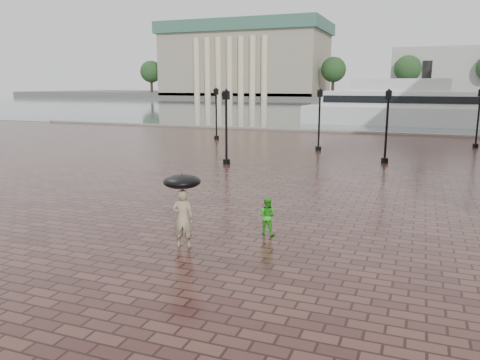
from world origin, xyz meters
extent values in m
plane|color=#331917|center=(0.00, 0.00, 0.00)|extent=(300.00, 300.00, 0.00)
plane|color=#4B575B|center=(0.00, 92.00, 0.00)|extent=(240.00, 240.00, 0.00)
cube|color=slate|center=(0.00, 32.00, 0.00)|extent=(80.00, 0.60, 0.30)
cube|color=#4C4C47|center=(0.00, 160.00, 1.00)|extent=(300.00, 60.00, 2.00)
cube|color=gray|center=(-55.00, 145.00, 12.00)|extent=(55.00, 30.00, 22.00)
cube|color=#34604D|center=(-55.00, 145.00, 24.00)|extent=(57.00, 32.00, 4.00)
cube|color=#A09E98|center=(10.00, 150.00, 9.00)|extent=(30.00, 22.00, 14.00)
cylinder|color=#2D2119|center=(-90.00, 138.00, 4.00)|extent=(1.00, 1.00, 8.00)
sphere|color=#1E3B1A|center=(-90.00, 138.00, 9.50)|extent=(8.00, 8.00, 8.00)
cylinder|color=#2D2119|center=(-67.50, 138.00, 4.00)|extent=(1.00, 1.00, 8.00)
sphere|color=#1E3B1A|center=(-67.50, 138.00, 9.50)|extent=(8.00, 8.00, 8.00)
cylinder|color=#2D2119|center=(-45.00, 138.00, 4.00)|extent=(1.00, 1.00, 8.00)
sphere|color=#1E3B1A|center=(-45.00, 138.00, 9.50)|extent=(8.00, 8.00, 8.00)
cylinder|color=#2D2119|center=(-22.50, 138.00, 4.00)|extent=(1.00, 1.00, 8.00)
sphere|color=#1E3B1A|center=(-22.50, 138.00, 9.50)|extent=(8.00, 8.00, 8.00)
cylinder|color=#2D2119|center=(0.00, 138.00, 4.00)|extent=(1.00, 1.00, 8.00)
sphere|color=#1E3B1A|center=(0.00, 138.00, 9.50)|extent=(8.00, 8.00, 8.00)
cylinder|color=black|center=(-6.00, 10.00, 0.15)|extent=(0.44, 0.44, 0.30)
cylinder|color=black|center=(-6.00, 10.00, 2.00)|extent=(0.14, 0.14, 4.00)
cube|color=black|center=(-6.00, 10.00, 4.15)|extent=(0.35, 0.35, 0.50)
sphere|color=beige|center=(-6.00, 10.00, 4.15)|extent=(0.28, 0.28, 0.28)
cylinder|color=black|center=(3.00, 14.00, 0.15)|extent=(0.44, 0.44, 0.30)
cylinder|color=black|center=(3.00, 14.00, 2.00)|extent=(0.14, 0.14, 4.00)
cube|color=black|center=(3.00, 14.00, 4.15)|extent=(0.35, 0.35, 0.50)
sphere|color=beige|center=(3.00, 14.00, 4.15)|extent=(0.28, 0.28, 0.28)
cylinder|color=black|center=(-12.00, 22.00, 0.15)|extent=(0.44, 0.44, 0.30)
cylinder|color=black|center=(-12.00, 22.00, 2.00)|extent=(0.14, 0.14, 4.00)
cube|color=black|center=(-12.00, 22.00, 4.15)|extent=(0.35, 0.35, 0.50)
sphere|color=beige|center=(-12.00, 22.00, 4.15)|extent=(0.28, 0.28, 0.28)
cylinder|color=black|center=(9.00, 24.00, 0.15)|extent=(0.44, 0.44, 0.30)
cylinder|color=black|center=(9.00, 24.00, 2.00)|extent=(0.14, 0.14, 4.00)
cylinder|color=black|center=(-2.00, 18.00, 0.15)|extent=(0.44, 0.44, 0.30)
cylinder|color=black|center=(-2.00, 18.00, 2.00)|extent=(0.14, 0.14, 4.00)
cube|color=black|center=(-2.00, 18.00, 4.15)|extent=(0.35, 0.35, 0.50)
sphere|color=beige|center=(-2.00, 18.00, 4.15)|extent=(0.28, 0.28, 0.28)
imported|color=#9C8F6F|center=(-1.43, -4.21, 0.88)|extent=(0.73, 0.58, 1.76)
imported|color=green|center=(0.52, -2.16, 0.61)|extent=(0.62, 0.50, 1.22)
cube|color=silver|center=(2.41, 43.19, 1.09)|extent=(22.92, 6.28, 2.18)
cube|color=silver|center=(2.41, 43.19, 3.09)|extent=(18.35, 5.38, 1.82)
cube|color=silver|center=(2.41, 43.19, 4.73)|extent=(11.06, 4.58, 1.45)
cylinder|color=black|center=(5.14, 43.09, 6.37)|extent=(1.09, 1.09, 2.18)
cube|color=black|center=(2.32, 40.78, 3.09)|extent=(17.27, 0.73, 0.82)
cube|color=black|center=(2.50, 45.60, 3.09)|extent=(17.27, 0.73, 0.82)
cylinder|color=black|center=(-1.43, -4.21, 1.50)|extent=(0.02, 0.02, 0.95)
ellipsoid|color=black|center=(-1.43, -4.21, 1.99)|extent=(1.10, 1.10, 0.39)
camera|label=1|loc=(4.96, -16.06, 4.77)|focal=35.00mm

